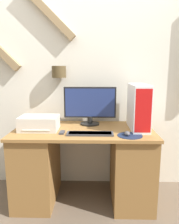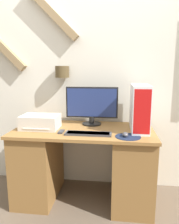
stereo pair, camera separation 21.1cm
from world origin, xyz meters
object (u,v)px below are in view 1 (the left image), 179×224
(monitor, at_px, (90,105))
(mouse, at_px, (127,133))
(computer_tower, at_px, (138,107))
(printer, at_px, (39,123))
(remote_control, at_px, (62,132))
(keyboard, at_px, (90,134))

(monitor, relative_size, mouse, 6.75)
(monitor, distance_m, computer_tower, 0.52)
(printer, relative_size, remote_control, 3.45)
(monitor, xyz_separation_m, computer_tower, (0.50, -0.16, 0.01))
(printer, bearing_deg, computer_tower, 4.47)
(computer_tower, distance_m, remote_control, 0.81)
(mouse, relative_size, computer_tower, 0.18)
(keyboard, relative_size, remote_control, 3.97)
(remote_control, bearing_deg, mouse, -6.41)
(computer_tower, height_order, printer, computer_tower)
(mouse, distance_m, printer, 0.88)
(monitor, xyz_separation_m, mouse, (0.35, -0.42, -0.20))
(remote_control, bearing_deg, monitor, 53.41)
(keyboard, xyz_separation_m, mouse, (0.34, -0.03, 0.01))
(mouse, bearing_deg, computer_tower, 60.97)
(monitor, relative_size, keyboard, 1.30)
(keyboard, xyz_separation_m, printer, (-0.52, 0.15, 0.06))
(keyboard, xyz_separation_m, computer_tower, (0.49, 0.23, 0.22))
(keyboard, relative_size, computer_tower, 0.93)
(computer_tower, xyz_separation_m, printer, (-1.01, -0.08, -0.16))
(mouse, distance_m, computer_tower, 0.36)
(keyboard, relative_size, printer, 1.15)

